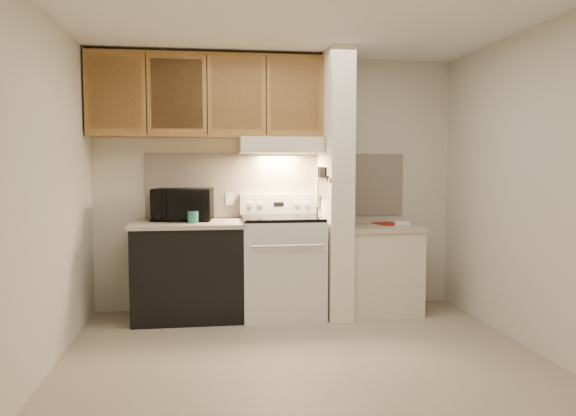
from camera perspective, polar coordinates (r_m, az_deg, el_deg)
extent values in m
plane|color=tan|center=(4.40, 1.38, -14.71)|extent=(3.60, 3.60, 0.00)
plane|color=white|center=(4.29, 1.45, 18.72)|extent=(3.60, 3.60, 0.00)
cube|color=beige|center=(5.64, -1.08, 2.49)|extent=(3.60, 2.50, 0.02)
cube|color=beige|center=(4.25, -23.28, 1.48)|extent=(0.02, 3.00, 2.50)
cube|color=beige|center=(4.79, 23.17, 1.78)|extent=(0.02, 3.00, 2.50)
cube|color=#FCE6CD|center=(5.63, -1.07, 2.33)|extent=(2.60, 0.02, 0.63)
cube|color=silver|center=(5.39, -0.62, -6.06)|extent=(0.76, 0.65, 0.92)
cube|color=black|center=(5.07, -0.16, -6.27)|extent=(0.50, 0.01, 0.30)
cylinder|color=silver|center=(5.00, -0.10, -3.87)|extent=(0.65, 0.02, 0.02)
cube|color=black|center=(5.32, -0.63, -1.03)|extent=(0.74, 0.64, 0.03)
cube|color=silver|center=(5.59, -1.01, 0.42)|extent=(0.76, 0.08, 0.20)
cube|color=black|center=(5.55, -0.95, 0.39)|extent=(0.10, 0.01, 0.04)
cylinder|color=silver|center=(5.52, -3.83, 0.36)|extent=(0.05, 0.02, 0.05)
cylinder|color=silver|center=(5.53, -2.80, 0.37)|extent=(0.05, 0.02, 0.05)
cylinder|color=silver|center=(5.57, 0.89, 0.41)|extent=(0.05, 0.02, 0.05)
cylinder|color=silver|center=(5.59, 1.90, 0.42)|extent=(0.05, 0.02, 0.05)
cube|color=black|center=(5.36, -10.07, -6.45)|extent=(1.00, 0.63, 0.87)
cube|color=#BCAC94|center=(5.30, -10.13, -1.61)|extent=(1.04, 0.67, 0.04)
cube|color=black|center=(5.40, -12.72, -1.24)|extent=(0.24, 0.12, 0.02)
cylinder|color=#1F6559|center=(5.19, -9.63, -0.90)|extent=(0.11, 0.11, 0.11)
cube|color=beige|center=(5.59, -5.94, 0.91)|extent=(0.08, 0.01, 0.12)
imported|color=black|center=(5.42, -10.63, 0.35)|extent=(0.59, 0.43, 0.30)
cube|color=white|center=(5.38, 4.77, 2.38)|extent=(0.22, 0.70, 2.50)
cube|color=olive|center=(5.36, 3.56, 2.91)|extent=(0.01, 0.70, 0.04)
cube|color=black|center=(5.31, 3.61, 3.11)|extent=(0.02, 0.42, 0.04)
cube|color=silver|center=(5.14, 3.85, 1.95)|extent=(0.01, 0.03, 0.16)
cylinder|color=black|center=(5.15, 3.84, 3.63)|extent=(0.02, 0.02, 0.10)
cube|color=silver|center=(5.24, 3.64, 1.89)|extent=(0.01, 0.04, 0.18)
cylinder|color=black|center=(5.22, 3.68, 3.64)|extent=(0.02, 0.02, 0.10)
cube|color=silver|center=(5.31, 3.48, 1.82)|extent=(0.01, 0.04, 0.20)
cylinder|color=black|center=(5.30, 3.49, 3.65)|extent=(0.02, 0.02, 0.10)
cube|color=silver|center=(5.40, 3.28, 2.08)|extent=(0.01, 0.04, 0.16)
cylinder|color=black|center=(5.37, 3.34, 3.66)|extent=(0.02, 0.02, 0.10)
cube|color=silver|center=(5.46, 3.15, 2.00)|extent=(0.01, 0.04, 0.18)
cylinder|color=black|center=(5.47, 3.13, 3.68)|extent=(0.02, 0.02, 0.10)
cube|color=gray|center=(5.53, 3.04, 1.55)|extent=(0.03, 0.11, 0.27)
cube|color=beige|center=(5.60, 9.34, -6.29)|extent=(0.70, 0.60, 0.81)
cube|color=#BCAC94|center=(5.54, 9.39, -1.97)|extent=(0.74, 0.64, 0.04)
cube|color=#9C1A0E|center=(5.66, 10.06, -1.59)|extent=(0.27, 0.31, 0.01)
cube|color=white|center=(5.58, 11.61, -1.54)|extent=(0.17, 0.15, 0.04)
cube|color=beige|center=(5.42, -0.81, 6.37)|extent=(0.78, 0.44, 0.15)
cube|color=beige|center=(5.21, -0.51, 5.96)|extent=(0.78, 0.04, 0.06)
cube|color=olive|center=(5.46, -8.21, 11.16)|extent=(2.18, 0.33, 0.77)
cube|color=olive|center=(5.37, -17.15, 11.13)|extent=(0.46, 0.01, 0.63)
cube|color=black|center=(5.33, -14.20, 11.23)|extent=(0.01, 0.01, 0.73)
cube|color=olive|center=(5.31, -11.22, 11.31)|extent=(0.46, 0.01, 0.63)
cube|color=black|center=(5.30, -8.22, 11.36)|extent=(0.01, 0.01, 0.73)
cube|color=olive|center=(5.31, -5.22, 11.38)|extent=(0.46, 0.01, 0.63)
cube|color=black|center=(5.33, -2.23, 11.37)|extent=(0.01, 0.01, 0.73)
cube|color=olive|center=(5.36, 0.72, 11.33)|extent=(0.46, 0.01, 0.63)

